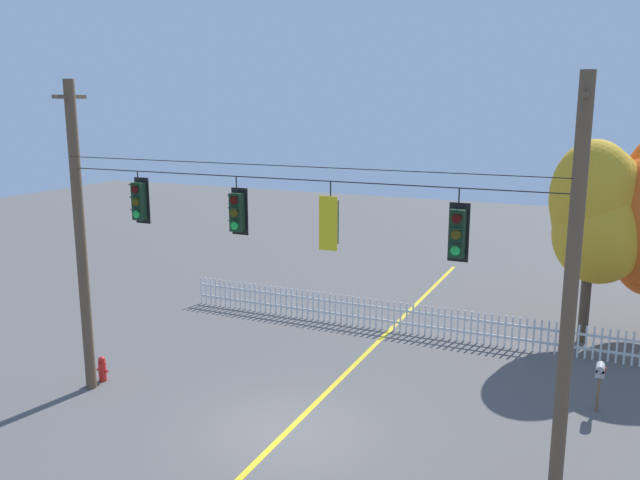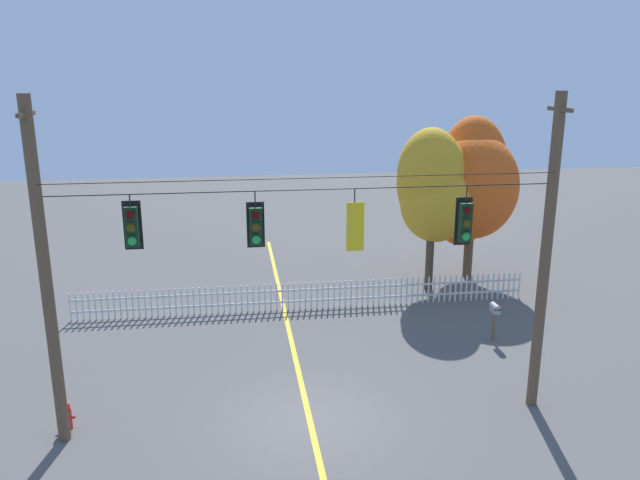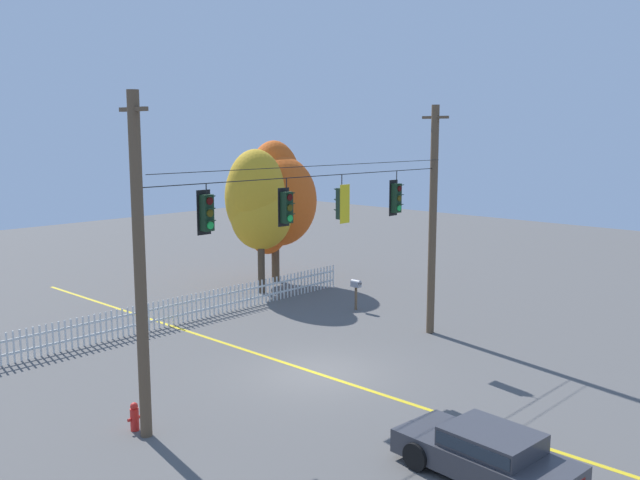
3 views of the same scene
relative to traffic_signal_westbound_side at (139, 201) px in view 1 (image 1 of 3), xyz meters
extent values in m
plane|color=#565451|center=(4.16, -0.01, -5.45)|extent=(80.00, 80.00, 0.00)
cube|color=gold|center=(4.16, -0.01, -5.45)|extent=(0.16, 36.00, 0.01)
cylinder|color=brown|center=(-2.05, -0.01, -1.20)|extent=(0.29, 0.29, 8.49)
cylinder|color=brown|center=(10.37, -0.01, -1.20)|extent=(0.29, 0.29, 8.49)
cube|color=brown|center=(-2.05, -0.01, 2.59)|extent=(0.10, 1.10, 0.10)
cube|color=brown|center=(10.37, -0.01, 2.59)|extent=(0.10, 1.10, 0.10)
cylinder|color=black|center=(4.16, -0.01, 0.76)|extent=(12.22, 0.02, 0.02)
cylinder|color=black|center=(4.16, -0.26, 1.08)|extent=(12.22, 0.02, 0.02)
cylinder|color=black|center=(0.00, -0.01, 0.61)|extent=(0.03, 0.03, 0.29)
cube|color=black|center=(0.00, 0.12, 0.00)|extent=(0.43, 0.02, 1.18)
cube|color=black|center=(0.00, -0.01, 0.00)|extent=(0.30, 0.24, 0.95)
cylinder|color=#410706|center=(0.00, -0.14, 0.31)|extent=(0.20, 0.03, 0.20)
cube|color=black|center=(0.00, -0.19, 0.43)|extent=(0.22, 0.12, 0.06)
cylinder|color=#463B09|center=(0.00, -0.14, 0.00)|extent=(0.20, 0.03, 0.20)
cube|color=black|center=(0.00, -0.19, 0.11)|extent=(0.22, 0.12, 0.06)
cylinder|color=green|center=(0.00, -0.14, -0.32)|extent=(0.20, 0.03, 0.20)
cube|color=black|center=(0.00, -0.19, -0.21)|extent=(0.22, 0.12, 0.06)
cylinder|color=black|center=(2.88, -0.01, 0.56)|extent=(0.03, 0.03, 0.40)
cube|color=black|center=(2.88, 0.12, -0.09)|extent=(0.43, 0.02, 1.13)
cube|color=black|center=(2.88, -0.01, -0.09)|extent=(0.30, 0.24, 0.91)
cylinder|color=#410706|center=(2.88, -0.14, 0.21)|extent=(0.20, 0.03, 0.20)
cube|color=black|center=(2.88, -0.19, 0.33)|extent=(0.22, 0.12, 0.06)
cylinder|color=#463B09|center=(2.88, -0.14, -0.09)|extent=(0.20, 0.03, 0.20)
cube|color=black|center=(2.88, -0.19, 0.02)|extent=(0.22, 0.12, 0.06)
cylinder|color=green|center=(2.88, -0.14, -0.40)|extent=(0.20, 0.03, 0.20)
cube|color=black|center=(2.88, -0.19, -0.28)|extent=(0.22, 0.12, 0.06)
cylinder|color=black|center=(5.29, -0.01, 0.54)|extent=(0.03, 0.03, 0.43)
cube|color=yellow|center=(5.29, -0.14, -0.16)|extent=(0.43, 0.02, 1.22)
cube|color=#1E3323|center=(5.29, -0.01, -0.16)|extent=(0.30, 0.24, 0.98)
cylinder|color=#410706|center=(5.29, 0.13, 0.17)|extent=(0.20, 0.03, 0.20)
cube|color=#1E3323|center=(5.29, 0.17, 0.28)|extent=(0.22, 0.12, 0.06)
cylinder|color=#463B09|center=(5.29, 0.13, -0.16)|extent=(0.20, 0.03, 0.20)
cube|color=#1E3323|center=(5.29, 0.17, -0.05)|extent=(0.22, 0.12, 0.06)
cylinder|color=green|center=(5.29, 0.13, -0.49)|extent=(0.20, 0.03, 0.20)
cube|color=#1E3323|center=(5.29, 0.17, -0.37)|extent=(0.22, 0.12, 0.06)
cylinder|color=black|center=(8.12, -0.01, 0.54)|extent=(0.03, 0.03, 0.44)
cube|color=black|center=(8.12, 0.12, -0.18)|extent=(0.43, 0.02, 1.24)
cube|color=black|center=(8.12, -0.01, -0.18)|extent=(0.30, 0.24, 1.00)
cylinder|color=#410706|center=(8.12, -0.14, 0.15)|extent=(0.20, 0.03, 0.20)
cube|color=black|center=(8.12, -0.19, 0.27)|extent=(0.22, 0.12, 0.06)
cylinder|color=#463B09|center=(8.12, -0.14, -0.18)|extent=(0.20, 0.03, 0.20)
cube|color=black|center=(8.12, -0.19, -0.06)|extent=(0.22, 0.12, 0.06)
cylinder|color=green|center=(8.12, -0.14, -0.51)|extent=(0.20, 0.03, 0.20)
cube|color=black|center=(8.12, -0.19, -0.40)|extent=(0.22, 0.12, 0.06)
cube|color=silver|center=(-3.71, 7.96, -4.91)|extent=(0.06, 0.04, 1.08)
cube|color=silver|center=(-3.49, 7.96, -4.91)|extent=(0.06, 0.04, 1.08)
cube|color=silver|center=(-3.27, 7.96, -4.91)|extent=(0.06, 0.04, 1.08)
cube|color=silver|center=(-3.04, 7.96, -4.91)|extent=(0.06, 0.04, 1.08)
cube|color=silver|center=(-2.82, 7.96, -4.91)|extent=(0.06, 0.04, 1.08)
cube|color=silver|center=(-2.60, 7.96, -4.91)|extent=(0.06, 0.04, 1.08)
cube|color=silver|center=(-2.37, 7.96, -4.91)|extent=(0.06, 0.04, 1.08)
cube|color=silver|center=(-2.15, 7.96, -4.91)|extent=(0.06, 0.04, 1.08)
cube|color=silver|center=(-1.93, 7.96, -4.91)|extent=(0.06, 0.04, 1.08)
cube|color=silver|center=(-1.70, 7.96, -4.91)|extent=(0.06, 0.04, 1.08)
cube|color=silver|center=(-1.48, 7.96, -4.91)|extent=(0.06, 0.04, 1.08)
cube|color=silver|center=(-1.26, 7.96, -4.91)|extent=(0.06, 0.04, 1.08)
cube|color=silver|center=(-1.03, 7.96, -4.91)|extent=(0.06, 0.04, 1.08)
cube|color=silver|center=(-0.81, 7.96, -4.91)|extent=(0.06, 0.04, 1.08)
cube|color=silver|center=(-0.59, 7.96, -4.91)|extent=(0.06, 0.04, 1.08)
cube|color=silver|center=(-0.36, 7.96, -4.91)|extent=(0.06, 0.04, 1.08)
cube|color=silver|center=(-0.14, 7.96, -4.91)|extent=(0.06, 0.04, 1.08)
cube|color=silver|center=(0.08, 7.96, -4.91)|extent=(0.06, 0.04, 1.08)
cube|color=silver|center=(0.31, 7.96, -4.91)|extent=(0.06, 0.04, 1.08)
cube|color=silver|center=(0.53, 7.96, -4.91)|extent=(0.06, 0.04, 1.08)
cube|color=silver|center=(0.75, 7.96, -4.91)|extent=(0.06, 0.04, 1.08)
cube|color=silver|center=(0.98, 7.96, -4.91)|extent=(0.06, 0.04, 1.08)
cube|color=silver|center=(1.20, 7.96, -4.91)|extent=(0.06, 0.04, 1.08)
cube|color=silver|center=(1.42, 7.96, -4.91)|extent=(0.06, 0.04, 1.08)
cube|color=silver|center=(1.65, 7.96, -4.91)|extent=(0.06, 0.04, 1.08)
cube|color=silver|center=(1.87, 7.96, -4.91)|extent=(0.06, 0.04, 1.08)
cube|color=silver|center=(2.09, 7.96, -4.91)|extent=(0.06, 0.04, 1.08)
cube|color=silver|center=(2.32, 7.96, -4.91)|extent=(0.06, 0.04, 1.08)
cube|color=silver|center=(2.54, 7.96, -4.91)|extent=(0.06, 0.04, 1.08)
cube|color=silver|center=(2.76, 7.96, -4.91)|extent=(0.06, 0.04, 1.08)
cube|color=silver|center=(2.99, 7.96, -4.91)|extent=(0.06, 0.04, 1.08)
cube|color=silver|center=(3.21, 7.96, -4.91)|extent=(0.06, 0.04, 1.08)
cube|color=silver|center=(3.43, 7.96, -4.91)|extent=(0.06, 0.04, 1.08)
cube|color=silver|center=(3.66, 7.96, -4.91)|extent=(0.06, 0.04, 1.08)
cube|color=silver|center=(3.88, 7.96, -4.91)|extent=(0.06, 0.04, 1.08)
cube|color=silver|center=(4.10, 7.96, -4.91)|extent=(0.06, 0.04, 1.08)
cube|color=silver|center=(4.33, 7.96, -4.91)|extent=(0.06, 0.04, 1.08)
cube|color=silver|center=(4.55, 7.96, -4.91)|extent=(0.06, 0.04, 1.08)
cube|color=silver|center=(4.77, 7.96, -4.91)|extent=(0.06, 0.04, 1.08)
cube|color=silver|center=(5.00, 7.96, -4.91)|extent=(0.06, 0.04, 1.08)
cube|color=silver|center=(5.22, 7.96, -4.91)|extent=(0.06, 0.04, 1.08)
cube|color=silver|center=(5.44, 7.96, -4.91)|extent=(0.06, 0.04, 1.08)
cube|color=silver|center=(5.67, 7.96, -4.91)|extent=(0.06, 0.04, 1.08)
cube|color=silver|center=(5.89, 7.96, -4.91)|extent=(0.06, 0.04, 1.08)
cube|color=silver|center=(6.12, 7.96, -4.91)|extent=(0.06, 0.04, 1.08)
cube|color=silver|center=(6.34, 7.96, -4.91)|extent=(0.06, 0.04, 1.08)
cube|color=silver|center=(6.56, 7.96, -4.91)|extent=(0.06, 0.04, 1.08)
cube|color=silver|center=(6.79, 7.96, -4.91)|extent=(0.06, 0.04, 1.08)
cube|color=silver|center=(7.01, 7.96, -4.91)|extent=(0.06, 0.04, 1.08)
cube|color=silver|center=(7.23, 7.96, -4.91)|extent=(0.06, 0.04, 1.08)
cube|color=silver|center=(7.46, 7.96, -4.91)|extent=(0.06, 0.04, 1.08)
cube|color=silver|center=(7.68, 7.96, -4.91)|extent=(0.06, 0.04, 1.08)
cube|color=silver|center=(7.90, 7.96, -4.91)|extent=(0.06, 0.04, 1.08)
cube|color=silver|center=(8.13, 7.96, -4.91)|extent=(0.06, 0.04, 1.08)
cube|color=silver|center=(8.35, 7.96, -4.91)|extent=(0.06, 0.04, 1.08)
cube|color=silver|center=(8.57, 7.96, -4.91)|extent=(0.06, 0.04, 1.08)
cube|color=silver|center=(8.80, 7.96, -4.91)|extent=(0.06, 0.04, 1.08)
cube|color=silver|center=(9.02, 7.96, -4.91)|extent=(0.06, 0.04, 1.08)
cube|color=silver|center=(9.24, 7.96, -4.91)|extent=(0.06, 0.04, 1.08)
cube|color=silver|center=(9.47, 7.96, -4.91)|extent=(0.06, 0.04, 1.08)
cube|color=silver|center=(9.69, 7.96, -4.91)|extent=(0.06, 0.04, 1.08)
cube|color=silver|center=(9.91, 7.96, -4.91)|extent=(0.06, 0.04, 1.08)
cube|color=silver|center=(10.14, 7.96, -4.91)|extent=(0.06, 0.04, 1.08)
cube|color=silver|center=(10.36, 7.96, -4.91)|extent=(0.06, 0.04, 1.08)
cube|color=silver|center=(10.58, 7.96, -4.91)|extent=(0.06, 0.04, 1.08)
cube|color=silver|center=(10.81, 7.96, -4.91)|extent=(0.06, 0.04, 1.08)
cube|color=silver|center=(11.03, 7.96, -4.91)|extent=(0.06, 0.04, 1.08)
cube|color=silver|center=(11.25, 7.96, -4.91)|extent=(0.06, 0.04, 1.08)
cube|color=silver|center=(11.48, 7.96, -4.91)|extent=(0.06, 0.04, 1.08)
cube|color=silver|center=(11.70, 7.96, -4.91)|extent=(0.06, 0.04, 1.08)
cube|color=silver|center=(11.92, 7.96, -4.91)|extent=(0.06, 0.04, 1.08)
cube|color=silver|center=(5.00, 7.99, -5.12)|extent=(17.42, 0.03, 0.08)
cube|color=silver|center=(5.00, 7.99, -4.67)|extent=(17.42, 0.03, 0.08)
cylinder|color=#473828|center=(10.42, 9.56, -4.01)|extent=(0.33, 0.33, 2.87)
ellipsoid|color=gold|center=(10.67, 9.81, -1.74)|extent=(2.99, 2.80, 3.37)
ellipsoid|color=gold|center=(10.55, 10.06, -0.95)|extent=(2.95, 2.73, 4.15)
ellipsoid|color=gold|center=(10.37, 9.83, -0.59)|extent=(2.73, 2.60, 3.78)
cylinder|color=red|center=(-2.07, 0.48, -5.16)|extent=(0.22, 0.22, 0.58)
sphere|color=red|center=(-2.07, 0.48, -4.80)|extent=(0.20, 0.20, 0.20)
cylinder|color=red|center=(-2.22, 0.48, -5.13)|extent=(0.08, 0.08, 0.08)
cylinder|color=red|center=(-1.92, 0.48, -5.13)|extent=(0.08, 0.08, 0.08)
cube|color=brown|center=(11.05, 4.25, -4.96)|extent=(0.08, 0.08, 0.99)
cube|color=#99999E|center=(11.05, 4.25, -4.35)|extent=(0.22, 0.44, 0.20)
cylinder|color=#99999E|center=(11.05, 4.25, -4.25)|extent=(0.22, 0.44, 0.22)
cube|color=red|center=(11.18, 4.15, -4.24)|extent=(0.02, 0.08, 0.12)
camera|label=1|loc=(10.97, -13.30, 2.47)|focal=37.15mm
camera|label=2|loc=(2.37, -14.70, 3.55)|focal=35.29mm
camera|label=3|loc=(-11.00, -14.41, 2.07)|focal=38.95mm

